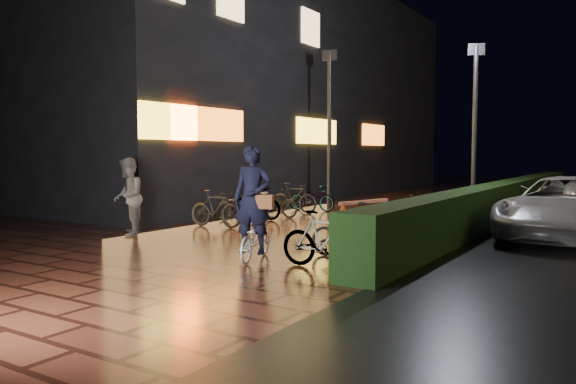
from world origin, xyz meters
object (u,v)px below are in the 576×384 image
Objects in this scene: bystander_person at (128,196)px; van at (569,208)px; traffic_barrier at (364,216)px; cart_assembly at (422,218)px; cyclist at (254,218)px.

bystander_person is 0.36× the size of van.
cart_assembly reaches higher than traffic_barrier.
cyclist is 1.92× the size of cart_assembly.
traffic_barrier is (0.19, 4.01, -0.35)m from cyclist.
cyclist is (4.08, -0.88, -0.13)m from bystander_person.
cyclist reaches higher than bystander_person.
traffic_barrier is at bearing -153.53° from van.
cart_assembly is (-2.39, -2.33, -0.14)m from van.
cyclist is at bearing -121.53° from van.
bystander_person is 0.93× the size of traffic_barrier.
cart_assembly is (5.92, 2.31, -0.34)m from bystander_person.
van is (8.31, 4.65, -0.20)m from bystander_person.
bystander_person is at bearing -158.67° from cart_assembly.
traffic_barrier is (-4.04, -1.52, -0.29)m from van.
bystander_person is 4.18m from cyclist.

